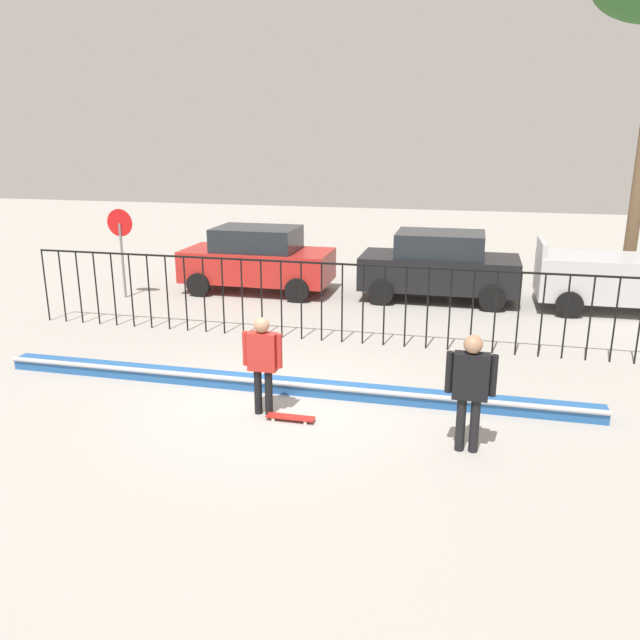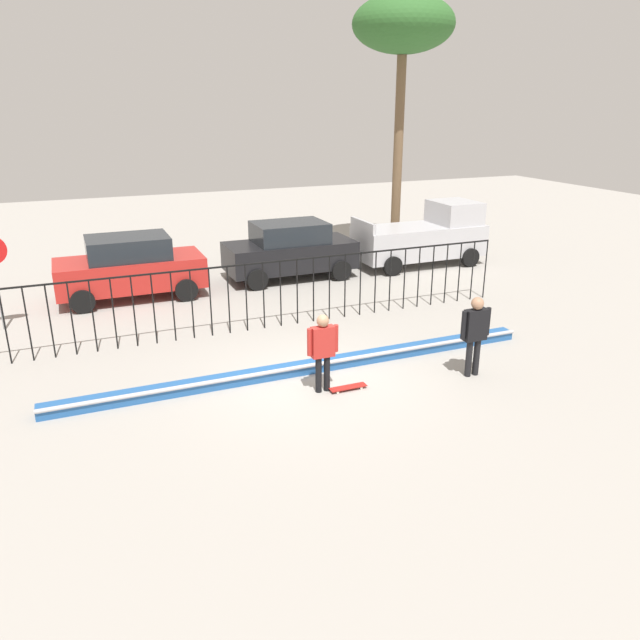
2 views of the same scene
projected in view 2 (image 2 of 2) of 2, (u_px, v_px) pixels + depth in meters
name	position (u px, v px, depth m)	size (l,w,h in m)	color
ground_plane	(316.00, 382.00, 13.05)	(60.00, 60.00, 0.00)	#9E9991
bowl_coping_ledge	(306.00, 367.00, 13.49)	(11.00, 0.41, 0.27)	#235699
perimeter_fence	(263.00, 288.00, 15.80)	(14.04, 0.04, 1.80)	black
skateboarder	(323.00, 346.00, 12.31)	(0.68, 0.25, 1.67)	black
skateboard	(348.00, 387.00, 12.67)	(0.80, 0.20, 0.07)	#A51E19
camera_operator	(475.00, 329.00, 13.02)	(0.72, 0.27, 1.79)	black
parked_car_red	(130.00, 267.00, 18.37)	(4.30, 2.12, 1.90)	#B2231E
parked_car_black	(290.00, 250.00, 20.48)	(4.30, 2.12, 1.90)	black
pickup_truck	(425.00, 236.00, 22.22)	(4.70, 2.12, 2.24)	#B7B7BC
palm_tree_tall	(403.00, 28.00, 22.09)	(3.73, 3.73, 9.34)	brown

